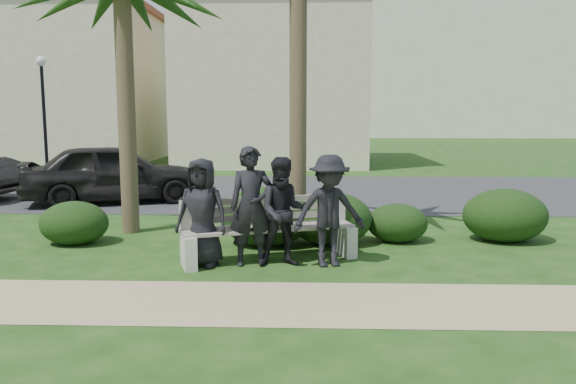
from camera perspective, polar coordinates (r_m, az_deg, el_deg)
name	(u,v)px	position (r m, az deg, el deg)	size (l,w,h in m)	color
ground	(272,263)	(8.50, -1.60, -7.22)	(160.00, 160.00, 0.00)	#193E11
footpath	(263,303)	(6.78, -2.54, -11.16)	(30.00, 1.60, 0.01)	tan
asphalt_street	(289,191)	(16.35, 0.09, 0.08)	(160.00, 8.00, 0.01)	#2D2D30
stucco_bldg_left	(39,83)	(29.06, -24.00, 10.04)	(10.40, 8.40, 7.30)	beige
stucco_bldg_right	(274,83)	(26.28, -1.44, 11.01)	(8.40, 8.40, 7.30)	beige
hotel_tower	(432,10)	(65.58, 14.39, 17.43)	(26.00, 18.00, 37.30)	beige
street_lamp	(43,94)	(22.33, -23.63, 9.08)	(0.36, 0.36, 4.29)	black
park_bench	(270,233)	(8.57, -1.83, -4.22)	(2.83, 1.44, 0.92)	gray
man_a	(202,212)	(8.29, -8.72, -2.06)	(0.78, 0.51, 1.59)	black
man_b	(251,206)	(8.23, -3.73, -1.46)	(0.64, 0.42, 1.76)	black
man_c	(284,212)	(8.18, -0.39, -2.05)	(0.78, 0.61, 1.61)	black
man_d	(329,211)	(8.19, 4.22, -1.93)	(1.06, 0.61, 1.64)	black
hedge_a	(74,222)	(10.35, -20.91, -2.85)	(1.17, 0.97, 0.76)	black
hedge_c	(266,215)	(9.62, -2.24, -2.32)	(1.57, 1.30, 1.02)	black
hedge_d	(331,217)	(9.70, 4.35, -2.54)	(1.42, 1.18, 0.93)	black
hedge_e	(397,222)	(10.03, 11.04, -3.00)	(1.06, 0.88, 0.69)	black
hedge_f	(505,214)	(10.60, 21.18, -2.09)	(1.46, 1.21, 0.95)	black
car_a	(114,173)	(14.86, -17.23, 1.87)	(1.78, 4.42, 1.51)	black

